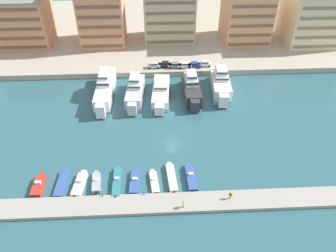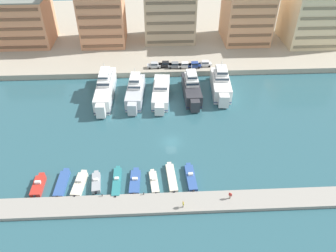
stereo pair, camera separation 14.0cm
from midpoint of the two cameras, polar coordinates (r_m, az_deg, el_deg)
The scene contains 32 objects.
ground_plane at distance 77.06m, azimuth 0.52°, elevation -2.82°, with size 400.00×400.00×0.00m, color #2D5B66.
quay_promenade at distance 133.05m, azimuth -1.15°, elevation 16.40°, with size 180.00×70.00×1.73m, color #ADA38E.
pier_dock at distance 64.29m, azimuth 1.47°, elevation -13.27°, with size 120.00×4.67×0.76m, color #9E998E.
yacht_white_far_left at distance 92.90m, azimuth -10.94°, elevation 6.48°, with size 4.60×21.32×8.89m.
yacht_silver_left at distance 90.91m, azimuth -5.78°, elevation 6.07°, with size 5.28×16.95×8.34m.
yacht_white_mid_left at distance 91.28m, azimuth -1.29°, elevation 5.95°, with size 5.62×17.88×6.16m.
yacht_charcoal_center_left at distance 91.79m, azimuth 4.05°, elevation 6.58°, with size 4.58×16.53×8.61m.
yacht_white_center at distance 94.49m, azimuth 9.10°, elevation 7.25°, with size 5.74×16.90×8.80m.
motorboat_red_far_left at distance 71.73m, azimuth -21.68°, elevation -9.64°, with size 2.08×6.29×1.61m.
motorboat_blue_left at distance 70.86m, azimuth -18.00°, elevation -9.48°, with size 2.26×7.88×0.80m.
motorboat_cream_mid_left at distance 69.57m, azimuth -15.17°, elevation -9.73°, with size 2.69×7.15×1.44m.
motorboat_grey_center_left at distance 68.96m, azimuth -12.43°, elevation -9.60°, with size 2.17×5.97×1.39m.
motorboat_teal_center at distance 68.38m, azimuth -8.93°, elevation -9.61°, with size 1.63×8.45×1.32m.
motorboat_blue_center_right at distance 68.10m, azimuth -5.80°, elevation -9.59°, with size 2.27×7.25×1.15m.
motorboat_cream_mid_right at distance 67.79m, azimuth -2.48°, elevation -9.70°, with size 2.15×6.71×1.10m.
motorboat_cream_right at distance 68.34m, azimuth 0.59°, elevation -9.00°, with size 2.24×8.44×0.97m.
motorboat_blue_far_right at distance 68.47m, azimuth 3.95°, elevation -8.96°, with size 2.11×7.89×1.50m.
car_silver_far_left at distance 102.98m, azimuth -2.52°, elevation 10.57°, with size 4.11×1.95×1.80m.
car_black_left at distance 103.34m, azimuth -0.57°, elevation 10.71°, with size 4.18×2.09×1.80m.
car_grey_mid_left at distance 102.97m, azimuth 1.10°, elevation 10.59°, with size 4.15×2.03×1.80m.
car_white_center_left at distance 103.07m, azimuth 2.83°, elevation 10.58°, with size 4.13×1.98×1.80m.
car_blue_center at distance 103.40m, azimuth 4.55°, elevation 10.61°, with size 4.14×1.99×1.80m.
car_white_center_right at distance 104.47m, azimuth 6.38°, elevation 10.79°, with size 4.13×1.97×1.80m.
apartment_block_far_left at distance 127.48m, azimuth -24.33°, elevation 16.44°, with size 20.13×15.13×18.00m.
apartment_block_left at distance 118.10m, azimuth -11.70°, elevation 20.08°, with size 15.10×14.64×28.44m.
apartment_block_mid_left at distance 120.20m, azimuth 0.19°, elevation 18.72°, with size 17.72×13.56×18.86m.
apartment_block_center_left at distance 121.95m, azimuth 13.62°, elevation 19.46°, with size 15.68×16.46×24.67m.
apartment_block_center at distance 128.68m, azimuth 24.37°, elevation 17.50°, with size 20.38×17.77×21.63m.
pedestrian_near_edge at distance 62.53m, azimuth 2.65°, elevation -13.36°, with size 0.24×0.63×1.63m.
pedestrian_mid_deck at distance 64.84m, azimuth 10.77°, elevation -11.68°, with size 0.55×0.45×1.69m.
bollard_west at distance 65.84m, azimuth -11.43°, elevation -11.70°, with size 0.20×0.20×0.61m.
bollard_west_mid at distance 65.02m, azimuth -4.28°, elevation -11.62°, with size 0.20×0.20×0.61m.
Camera 1 is at (-3.65, -57.78, 50.85)m, focal length 35.00 mm.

